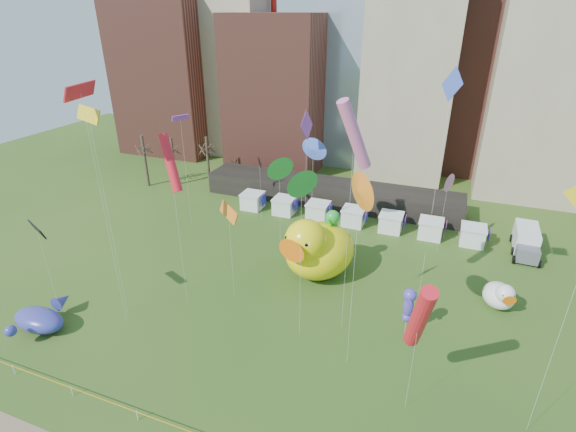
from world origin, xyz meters
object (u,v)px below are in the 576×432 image
at_px(small_duck, 500,295).
at_px(seahorse_purple, 409,303).
at_px(box_truck, 526,241).
at_px(seahorse_green, 333,226).
at_px(big_duck, 317,248).
at_px(whale_inflatable, 40,318).

xyz_separation_m(small_duck, seahorse_purple, (-7.99, -7.14, 1.93)).
height_order(small_duck, box_truck, small_duck).
height_order(seahorse_purple, box_truck, seahorse_purple).
distance_m(seahorse_purple, box_truck, 23.18).
distance_m(seahorse_green, seahorse_purple, 12.39).
xyz_separation_m(big_duck, box_truck, (21.77, 13.95, -1.92)).
height_order(small_duck, whale_inflatable, small_duck).
xyz_separation_m(big_duck, small_duck, (18.30, 1.03, -2.01)).
bearing_deg(whale_inflatable, box_truck, 36.63).
bearing_deg(small_duck, seahorse_green, 158.39).
height_order(big_duck, seahorse_green, big_duck).
bearing_deg(seahorse_green, small_duck, 8.79).
xyz_separation_m(whale_inflatable, box_truck, (42.52, 31.21, 0.45)).
relative_size(big_duck, seahorse_purple, 2.21).
relative_size(seahorse_green, box_truck, 1.04).
bearing_deg(big_duck, seahorse_purple, -13.39).
bearing_deg(seahorse_green, big_duck, -107.72).
distance_m(small_duck, box_truck, 13.38).
relative_size(whale_inflatable, box_truck, 0.96).
bearing_deg(small_duck, big_duck, 164.63).
xyz_separation_m(seahorse_purple, whale_inflatable, (-31.06, -11.14, -2.29)).
bearing_deg(small_duck, box_truck, 56.36).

